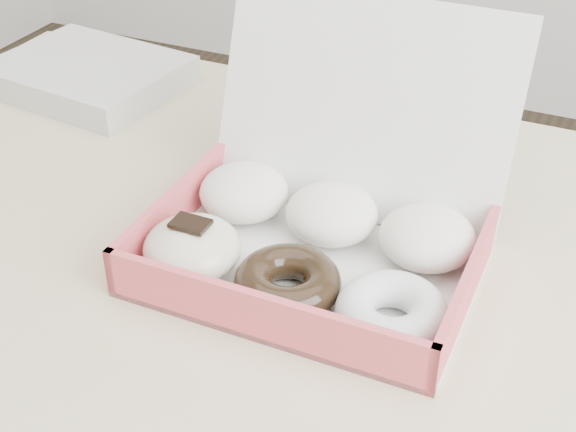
% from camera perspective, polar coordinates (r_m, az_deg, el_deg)
% --- Properties ---
extents(table, '(1.20, 0.80, 0.75)m').
position_cam_1_polar(table, '(0.89, -1.47, -6.34)').
color(table, tan).
rests_on(table, ground).
extents(donut_box, '(0.32, 0.30, 0.23)m').
position_cam_1_polar(donut_box, '(0.80, 1.96, -0.88)').
color(donut_box, silver).
rests_on(donut_box, table).
extents(newspapers, '(0.27, 0.23, 0.04)m').
position_cam_1_polar(newspapers, '(1.20, -14.03, 9.71)').
color(newspapers, silver).
rests_on(newspapers, table).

